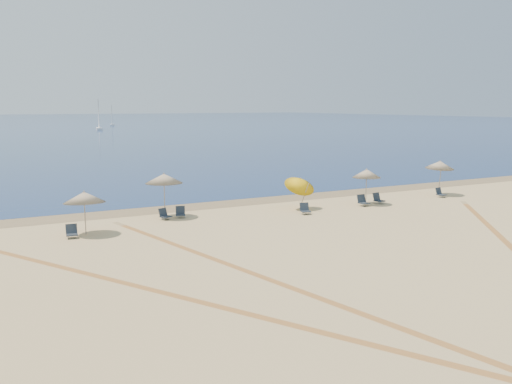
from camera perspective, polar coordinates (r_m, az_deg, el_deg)
ocean at (r=235.32m, az=-24.23°, el=6.47°), size 500.00×500.00×0.00m
wet_sand at (r=37.76m, az=-2.84°, el=-1.12°), size 500.00×500.00×0.00m
umbrella_1 at (r=29.64m, az=-17.07°, el=-0.52°), size 2.11×2.14×2.25m
umbrella_2 at (r=33.10m, az=-9.34°, el=1.36°), size 2.19×2.19×2.63m
umbrella_3 at (r=35.32m, az=4.55°, el=0.93°), size 1.94×1.96×2.42m
umbrella_4 at (r=37.74m, az=11.18°, el=1.87°), size 1.89×1.89×2.40m
umbrella_5 at (r=43.03m, az=18.19°, el=2.64°), size 2.05×2.09×2.57m
chair_1 at (r=29.36m, az=-18.24°, el=-3.87°), size 0.62×0.70×0.66m
chair_2 at (r=32.72m, az=-9.30°, el=-2.28°), size 0.71×0.77×0.64m
chair_3 at (r=33.18m, az=-7.69°, el=-2.08°), size 0.71×0.77×0.65m
chair_4 at (r=34.04m, az=5.00°, el=-1.75°), size 0.70×0.77×0.67m
chair_5 at (r=37.33m, az=10.80°, el=-0.89°), size 0.61×0.72×0.73m
chair_6 at (r=38.38m, az=12.31°, el=-0.68°), size 0.69×0.78×0.71m
chair_7 at (r=42.26m, az=18.22°, el=-0.09°), size 0.64×0.72×0.67m
sailboat_0 at (r=155.33m, az=-15.70°, el=7.00°), size 2.26×5.62×8.14m
sailboat_1 at (r=187.66m, az=-14.44°, el=7.17°), size 2.27×4.58×6.61m
tire_tracks at (r=22.00m, az=7.77°, el=-8.49°), size 54.82×43.04×0.00m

